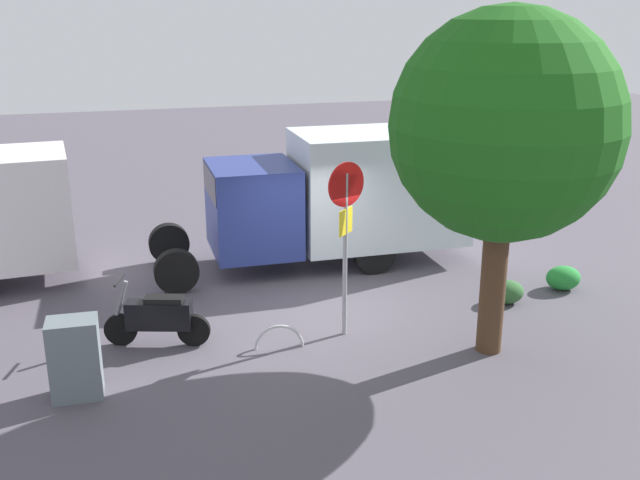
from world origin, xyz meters
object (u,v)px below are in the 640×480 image
(stop_sign, at_px, (346,222))
(utility_cabinet, at_px, (75,358))
(bike_rack_hoop, at_px, (279,348))
(box_truck_near, at_px, (338,192))
(motorcycle, at_px, (158,317))
(street_tree, at_px, (505,127))

(stop_sign, bearing_deg, utility_cabinet, 11.79)
(stop_sign, xyz_separation_m, bike_rack_hoop, (1.23, 0.21, -2.07))
(stop_sign, height_order, utility_cabinet, stop_sign)
(stop_sign, height_order, bike_rack_hoop, stop_sign)
(box_truck_near, relative_size, motorcycle, 3.96)
(street_tree, height_order, bike_rack_hoop, street_tree)
(motorcycle, bearing_deg, stop_sign, -171.19)
(stop_sign, relative_size, bike_rack_hoop, 3.64)
(box_truck_near, xyz_separation_m, motorcycle, (4.22, 3.27, -1.09))
(box_truck_near, bearing_deg, street_tree, 102.82)
(motorcycle, bearing_deg, bike_rack_hoop, 177.78)
(stop_sign, xyz_separation_m, street_tree, (-2.13, 1.28, 1.70))
(box_truck_near, xyz_separation_m, stop_sign, (1.05, 3.73, 0.46))
(box_truck_near, height_order, motorcycle, box_truck_near)
(box_truck_near, relative_size, utility_cabinet, 5.68)
(stop_sign, relative_size, utility_cabinet, 2.53)
(box_truck_near, height_order, stop_sign, stop_sign)
(motorcycle, xyz_separation_m, stop_sign, (-3.16, 0.47, 1.55))
(street_tree, distance_m, utility_cabinet, 7.33)
(bike_rack_hoop, bearing_deg, box_truck_near, -120.09)
(motorcycle, distance_m, bike_rack_hoop, 2.11)
(utility_cabinet, height_order, bike_rack_hoop, utility_cabinet)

